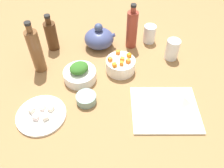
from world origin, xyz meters
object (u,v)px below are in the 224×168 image
object	(u,v)px
bottle_0	(36,51)
drinking_glass_1	(172,49)
cutting_board	(165,109)
bowl_greens	(80,75)
teapot	(99,38)
bottle_2	(51,35)
bowl_small_side	(86,99)
plate_tofu	(41,115)
bowl_carrots	(121,65)
drinking_glass_0	(149,34)
bottle_1	(132,29)

from	to	relation	value
bottle_0	drinking_glass_1	bearing A→B (deg)	6.10
cutting_board	bowl_greens	xyz separation A→B (cm)	(-37.31, 19.45, 2.01)
cutting_board	teapot	world-z (taller)	teapot
bottle_2	drinking_glass_1	world-z (taller)	bottle_2
bowl_small_side	bottle_0	distance (cm)	33.46
cutting_board	bottle_0	size ratio (longest dim) A/B	1.05
plate_tofu	bottle_0	bearing A→B (deg)	100.59
bottle_2	drinking_glass_1	xyz separation A→B (cm)	(62.45, -9.49, -2.92)
bowl_small_side	drinking_glass_1	bearing A→B (deg)	33.77
bottle_2	drinking_glass_1	distance (cm)	63.24
teapot	bottle_0	xyz separation A→B (cm)	(-28.98, -17.51, 6.18)
cutting_board	bowl_small_side	size ratio (longest dim) A/B	3.20
teapot	bottle_2	xyz separation A→B (cm)	(-24.95, -0.91, 2.94)
bowl_carrots	drinking_glass_1	world-z (taller)	drinking_glass_1
teapot	drinking_glass_1	distance (cm)	38.92
drinking_glass_1	teapot	bearing A→B (deg)	164.50
drinking_glass_0	bottle_1	bearing A→B (deg)	-159.76
drinking_glass_1	plate_tofu	bearing A→B (deg)	-149.63
bowl_carrots	bottle_2	xyz separation A→B (cm)	(-35.61, 18.45, 5.11)
bottle_2	bottle_1	bearing A→B (deg)	1.40
bottle_0	bowl_greens	bearing A→B (deg)	-20.24
bowl_small_side	teapot	xyz separation A→B (cm)	(5.16, 38.93, 3.47)
bottle_2	drinking_glass_0	distance (cm)	53.08
bottle_1	bowl_small_side	bearing A→B (deg)	-119.94
bowl_greens	drinking_glass_1	bearing A→B (deg)	17.42
bottle_0	bottle_2	bearing A→B (deg)	76.34
bottle_0	bottle_2	size ratio (longest dim) A/B	1.33
bowl_carrots	teapot	size ratio (longest dim) A/B	0.82
bowl_carrots	bowl_small_side	bearing A→B (deg)	-128.95
plate_tofu	bowl_small_side	distance (cm)	19.89
drinking_glass_0	drinking_glass_1	distance (cm)	17.36
teapot	drinking_glass_0	size ratio (longest dim) A/B	1.77
plate_tofu	drinking_glass_0	world-z (taller)	drinking_glass_0
bottle_2	drinking_glass_0	size ratio (longest dim) A/B	2.06
cutting_board	drinking_glass_0	distance (cm)	48.57
bowl_carrots	bottle_0	world-z (taller)	bottle_0
bottle_1	bottle_2	xyz separation A→B (cm)	(-42.29, -1.04, -2.43)
bowl_small_side	teapot	world-z (taller)	teapot
cutting_board	bowl_greens	size ratio (longest dim) A/B	1.83
plate_tofu	bowl_small_side	world-z (taller)	bowl_small_side
bottle_1	bowl_greens	bearing A→B (deg)	-136.23
plate_tofu	teapot	distance (cm)	52.13
plate_tofu	bowl_greens	distance (cm)	25.99
bottle_0	bottle_1	world-z (taller)	bottle_0
teapot	drinking_glass_0	distance (cm)	28.08
plate_tofu	bowl_greens	bearing A→B (deg)	55.21
bowl_carrots	bottle_1	xyz separation A→B (cm)	(6.68, 19.49, 7.55)
cutting_board	plate_tofu	size ratio (longest dim) A/B	1.36
cutting_board	bottle_1	xyz separation A→B (cm)	(-11.15, 44.51, 10.29)
cutting_board	drinking_glass_1	distance (cm)	35.50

